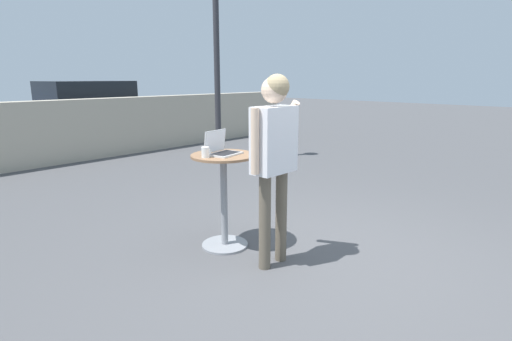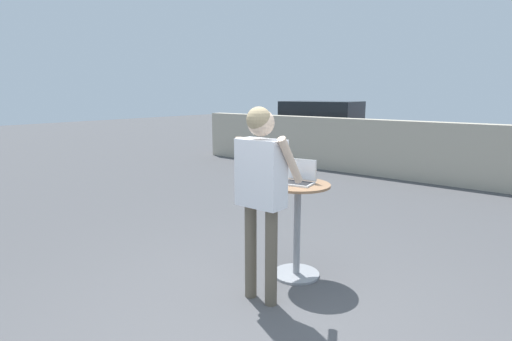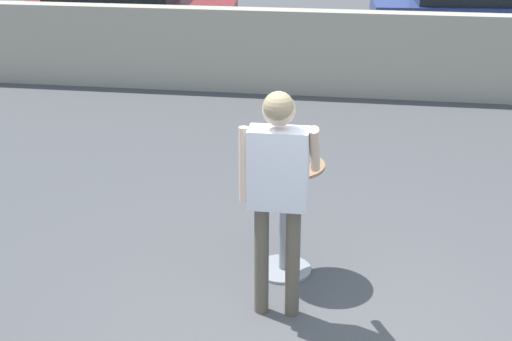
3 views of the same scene
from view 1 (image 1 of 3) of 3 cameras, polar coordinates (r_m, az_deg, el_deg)
ground_plane at (r=4.00m, az=10.62°, el=-12.92°), size 50.00×50.00×0.00m
pavement_kerb at (r=9.12m, az=-27.44°, el=4.79°), size 14.07×0.35×1.30m
cafe_table at (r=4.12m, az=-4.61°, el=-2.95°), size 0.66×0.66×0.99m
laptop at (r=4.03m, az=-4.96°, el=3.06°), size 0.36×0.31×0.24m
coffee_mug at (r=3.87m, az=-7.23°, el=2.59°), size 0.11×0.08×0.11m
standing_person at (r=3.58m, az=2.58°, el=3.53°), size 0.57×0.39×1.78m
parked_car_near_street at (r=12.78m, az=-22.21°, el=8.15°), size 4.48×2.06×1.64m
street_lamp at (r=8.45m, az=-5.77°, el=21.46°), size 0.32×0.32×4.65m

